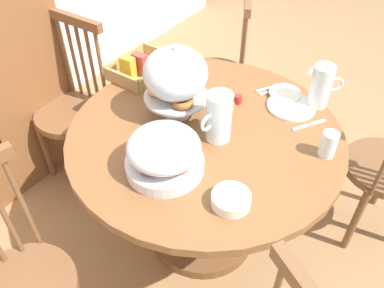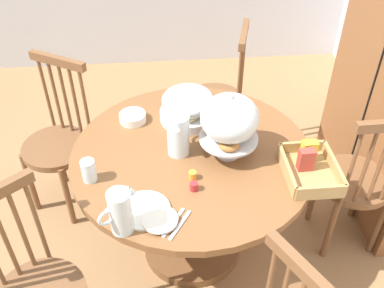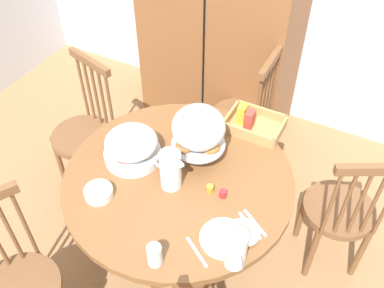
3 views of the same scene
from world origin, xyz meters
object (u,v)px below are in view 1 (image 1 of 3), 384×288
object	(u,v)px
dining_table	(204,167)
milk_pitcher	(321,88)
windsor_chair_near_window	(20,287)
cereal_bowl	(231,200)
windsor_chair_host_seat	(74,112)
china_plate_small	(286,93)
orange_juice_pitcher	(218,119)
pastry_stand_with_dome	(176,76)
china_plate_large	(291,106)
cereal_basket	(140,68)
drinking_glass	(329,144)
windsor_chair_far_side	(219,76)
fruit_platter_covered	(164,153)

from	to	relation	value
dining_table	milk_pitcher	world-z (taller)	milk_pitcher
dining_table	windsor_chair_near_window	distance (m)	0.89
milk_pitcher	cereal_bowl	bearing A→B (deg)	177.69
windsor_chair_host_seat	china_plate_small	world-z (taller)	windsor_chair_host_seat
cereal_bowl	orange_juice_pitcher	bearing A→B (deg)	39.27
windsor_chair_near_window	pastry_stand_with_dome	distance (m)	1.01
orange_juice_pitcher	milk_pitcher	size ratio (longest dim) A/B	1.07
dining_table	china_plate_small	world-z (taller)	china_plate_small
orange_juice_pitcher	china_plate_small	xyz separation A→B (m)	(0.43, -0.11, -0.08)
orange_juice_pitcher	china_plate_large	size ratio (longest dim) A/B	0.98
china_plate_large	china_plate_small	world-z (taller)	china_plate_small
windsor_chair_near_window	pastry_stand_with_dome	world-z (taller)	pastry_stand_with_dome
windsor_chair_host_seat	cereal_bowl	world-z (taller)	windsor_chair_host_seat
pastry_stand_with_dome	cereal_basket	distance (m)	0.42
china_plate_large	dining_table	bearing A→B (deg)	147.30
drinking_glass	windsor_chair_far_side	bearing A→B (deg)	53.81
dining_table	windsor_chair_far_side	bearing A→B (deg)	26.97
milk_pitcher	cereal_bowl	size ratio (longest dim) A/B	1.44
pastry_stand_with_dome	orange_juice_pitcher	distance (m)	0.26
cereal_bowl	milk_pitcher	bearing A→B (deg)	-2.31
fruit_platter_covered	milk_pitcher	world-z (taller)	milk_pitcher
china_plate_large	windsor_chair_far_side	bearing A→B (deg)	55.84
dining_table	china_plate_large	xyz separation A→B (m)	(0.36, -0.23, 0.22)
windsor_chair_host_seat	cereal_basket	world-z (taller)	windsor_chair_host_seat
pastry_stand_with_dome	cereal_basket	xyz separation A→B (m)	(0.16, 0.35, -0.16)
pastry_stand_with_dome	cereal_basket	size ratio (longest dim) A/B	1.09
china_plate_small	pastry_stand_with_dome	bearing A→B (deg)	139.63
windsor_chair_far_side	cereal_basket	bearing A→B (deg)	169.08
cereal_basket	drinking_glass	xyz separation A→B (m)	(-0.04, -0.99, 0.02)
orange_juice_pitcher	milk_pitcher	world-z (taller)	orange_juice_pitcher
pastry_stand_with_dome	drinking_glass	world-z (taller)	pastry_stand_with_dome
china_plate_large	cereal_bowl	size ratio (longest dim) A/B	1.57
windsor_chair_far_side	cereal_bowl	xyz separation A→B (m)	(-1.07, -0.69, 0.31)
cereal_basket	cereal_bowl	bearing A→B (deg)	-120.23
china_plate_large	drinking_glass	bearing A→B (deg)	-131.06
china_plate_small	cereal_bowl	xyz separation A→B (m)	(-0.71, -0.12, 0.01)
dining_table	windsor_chair_host_seat	xyz separation A→B (m)	(0.00, 0.89, -0.07)
pastry_stand_with_dome	drinking_glass	bearing A→B (deg)	-79.06
orange_juice_pitcher	china_plate_small	size ratio (longest dim) A/B	1.44
drinking_glass	china_plate_large	bearing A→B (deg)	48.94
orange_juice_pitcher	cereal_basket	bearing A→B (deg)	71.44
pastry_stand_with_dome	china_plate_large	size ratio (longest dim) A/B	1.56
windsor_chair_near_window	china_plate_large	world-z (taller)	windsor_chair_near_window
cereal_bowl	drinking_glass	xyz separation A→B (m)	(0.43, -0.19, 0.03)
pastry_stand_with_dome	fruit_platter_covered	bearing A→B (deg)	-151.34
windsor_chair_far_side	windsor_chair_host_seat	size ratio (longest dim) A/B	1.00
windsor_chair_far_side	drinking_glass	size ratio (longest dim) A/B	8.86
windsor_chair_far_side	cereal_bowl	size ratio (longest dim) A/B	6.96
dining_table	cereal_bowl	size ratio (longest dim) A/B	8.43
fruit_platter_covered	orange_juice_pitcher	world-z (taller)	orange_juice_pitcher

